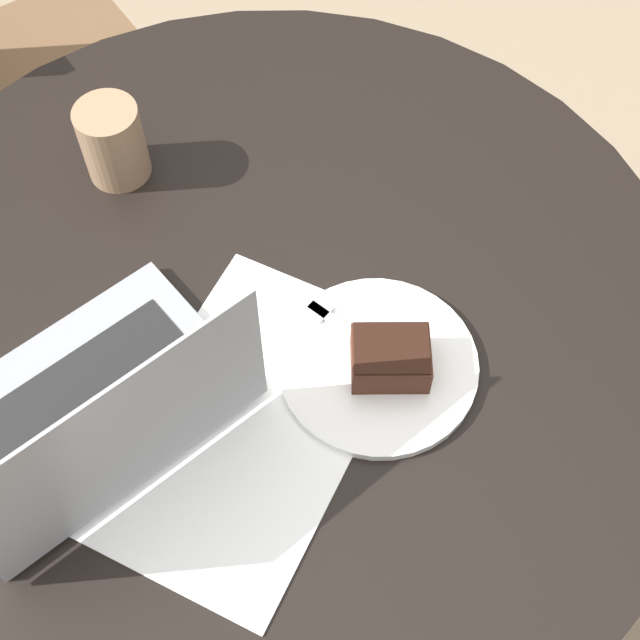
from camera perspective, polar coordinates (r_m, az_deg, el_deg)
ground_plane at (r=1.74m, az=-2.27°, el=-11.73°), size 12.00×12.00×0.00m
dining_table at (r=1.19m, az=-3.25°, el=-2.29°), size 1.08×1.08×0.72m
chair at (r=1.76m, az=-19.67°, el=13.76°), size 0.46×0.46×0.90m
paper_document at (r=1.02m, az=-4.65°, el=-6.58°), size 0.46×0.39×0.00m
plate at (r=1.04m, az=3.72°, el=-2.88°), size 0.23×0.23×0.01m
cake_slice at (r=1.01m, az=4.53°, el=-2.42°), size 0.11×0.11×0.05m
fork at (r=1.05m, az=2.11°, el=-0.93°), size 0.05×0.17×0.00m
coffee_glass at (r=1.20m, az=-13.12°, el=11.02°), size 0.08×0.08×0.11m
laptop at (r=1.00m, az=-14.21°, el=-5.91°), size 0.34×0.23×0.23m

